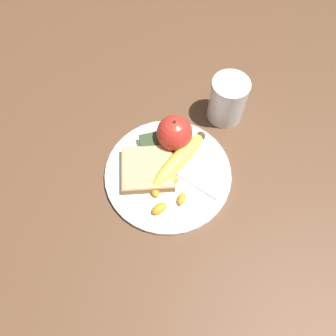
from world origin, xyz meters
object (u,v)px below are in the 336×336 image
banana (180,159)px  fork (176,171)px  jam_packet (150,142)px  apple (174,133)px  plate (168,173)px  bread_slice (148,169)px  juice_glass (227,101)px

banana → fork: banana is taller
fork → jam_packet: size_ratio=3.55×
apple → banana: apple is taller
fork → jam_packet: 0.09m
plate → banana: size_ratio=1.73×
bread_slice → banana: bearing=-177.7°
plate → fork: bearing=170.3°
bread_slice → plate: bearing=162.4°
banana → jam_packet: banana is taller
apple → bread_slice: apple is taller
plate → jam_packet: jam_packet is taller
juice_glass → banana: 0.18m
plate → banana: (-0.03, -0.02, 0.02)m
juice_glass → jam_packet: (0.19, 0.04, -0.03)m
apple → jam_packet: bearing=-9.2°
juice_glass → bread_slice: 0.24m
plate → bread_slice: bread_slice is taller
plate → bread_slice: (0.04, -0.01, 0.02)m
juice_glass → fork: bearing=39.0°
juice_glass → jam_packet: size_ratio=2.58×
apple → fork: bearing=77.4°
bread_slice → apple: bearing=-142.7°
jam_packet → bread_slice: bearing=73.7°
plate → banana: bearing=-151.9°
juice_glass → bread_slice: bearing=27.3°
bread_slice → jam_packet: bearing=-106.3°
banana → bread_slice: (0.07, 0.00, -0.01)m
juice_glass → apple: 0.15m
plate → juice_glass: (-0.17, -0.12, 0.04)m
plate → fork: fork is taller
plate → fork: 0.02m
juice_glass → apple: bearing=21.1°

